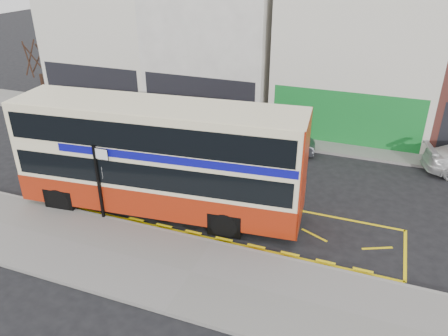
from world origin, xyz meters
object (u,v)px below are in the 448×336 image
at_px(car_silver, 165,124).
at_px(car_grey, 280,142).
at_px(bus_stop_post, 99,176).
at_px(double_decker_bus, 160,157).
at_px(street_tree_left, 36,49).
at_px(street_tree_right, 365,91).

height_order(car_silver, car_grey, car_silver).
bearing_deg(bus_stop_post, car_grey, 60.51).
xyz_separation_m(double_decker_bus, car_grey, (3.28, 7.66, -1.88)).
xyz_separation_m(double_decker_bus, street_tree_left, (-15.33, 10.36, 1.31)).
xyz_separation_m(bus_stop_post, street_tree_right, (9.11, 12.44, 0.95)).
relative_size(bus_stop_post, car_silver, 0.75).
relative_size(double_decker_bus, bus_stop_post, 3.73).
bearing_deg(street_tree_right, bus_stop_post, -126.21).
relative_size(double_decker_bus, street_tree_left, 2.17).
distance_m(double_decker_bus, street_tree_right, 13.03).
xyz_separation_m(car_grey, street_tree_left, (-18.61, 2.70, 3.20)).
distance_m(car_silver, street_tree_right, 11.74).
xyz_separation_m(car_silver, street_tree_left, (-11.50, 2.77, 3.08)).
bearing_deg(bus_stop_post, street_tree_right, 53.44).
relative_size(double_decker_bus, car_silver, 2.78).
height_order(bus_stop_post, car_grey, bus_stop_post).
xyz_separation_m(car_silver, car_grey, (7.11, 0.07, -0.12)).
relative_size(car_grey, street_tree_right, 0.85).
distance_m(double_decker_bus, car_grey, 8.54).
height_order(double_decker_bus, street_tree_left, street_tree_left).
relative_size(car_silver, street_tree_left, 0.78).
height_order(double_decker_bus, car_silver, double_decker_bus).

